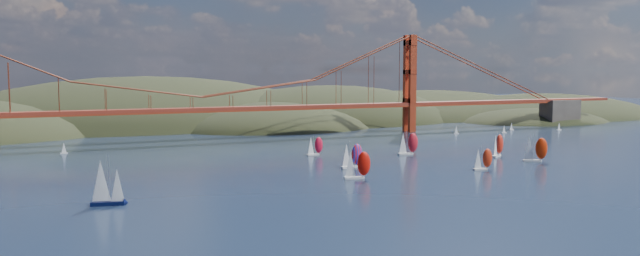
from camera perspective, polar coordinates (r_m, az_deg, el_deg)
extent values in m
plane|color=black|center=(147.99, 5.68, -8.54)|extent=(1200.00, 1200.00, 0.00)
ellipsoid|color=black|center=(432.35, -15.61, -1.78)|extent=(300.00, 180.00, 96.00)
ellipsoid|color=black|center=(437.12, 0.73, -1.05)|extent=(220.00, 140.00, 76.00)
ellipsoid|color=black|center=(390.14, -4.11, -1.11)|extent=(140.00, 110.00, 48.00)
ellipsoid|color=black|center=(497.71, 9.22, -0.01)|extent=(260.00, 160.00, 60.00)
ellipsoid|color=black|center=(518.97, 19.55, 0.12)|extent=(220.00, 150.00, 52.00)
ellipsoid|color=black|center=(458.87, 18.91, 0.02)|extent=(120.00, 90.00, 28.00)
cube|color=maroon|center=(313.60, -10.75, 1.70)|extent=(440.00, 7.00, 1.60)
cube|color=maroon|center=(313.68, -10.75, 1.49)|extent=(440.00, 7.00, 0.80)
cube|color=maroon|center=(359.88, 8.20, 4.04)|extent=(4.00, 8.50, 55.00)
cube|color=#4C443D|center=(432.20, 21.08, 1.36)|extent=(24.00, 12.00, 16.00)
cube|color=maroon|center=(440.33, 22.22, 2.43)|extent=(52.00, 7.00, 1.60)
cube|color=black|center=(173.95, -18.84, -6.53)|extent=(8.81, 4.23, 1.02)
cylinder|color=#99999E|center=(172.67, -18.76, -4.37)|extent=(0.13, 0.13, 12.27)
cone|color=white|center=(173.06, -19.40, -4.58)|extent=(5.71, 5.71, 10.80)
cone|color=white|center=(172.71, -18.05, -4.97)|extent=(4.08, 4.08, 8.59)
cube|color=white|center=(203.80, 3.09, -4.57)|extent=(6.46, 3.00, 0.75)
cylinder|color=#99999E|center=(203.07, 3.19, -3.16)|extent=(0.09, 0.09, 9.35)
cone|color=white|center=(202.77, 2.79, -3.31)|extent=(4.14, 4.14, 8.23)
ellipsoid|color=red|center=(203.96, 4.03, -3.26)|extent=(4.84, 3.59, 7.85)
cube|color=silver|center=(228.64, 14.43, -3.66)|extent=(5.36, 1.96, 0.63)
cylinder|color=#99999E|center=(228.17, 14.51, -2.60)|extent=(0.08, 0.08, 7.87)
cone|color=white|center=(227.58, 14.26, -2.72)|extent=(3.20, 3.20, 6.92)
ellipsoid|color=red|center=(229.65, 15.06, -2.66)|extent=(3.87, 2.65, 6.61)
cube|color=silver|center=(254.55, 18.78, -2.85)|extent=(6.71, 4.44, 0.79)
cylinder|color=#99999E|center=(253.97, 18.89, -1.67)|extent=(0.10, 0.10, 9.82)
cone|color=white|center=(253.58, 18.56, -1.78)|extent=(4.88, 4.88, 8.64)
ellipsoid|color=red|center=(255.05, 19.59, -1.77)|extent=(5.37, 4.55, 8.25)
cube|color=silver|center=(262.60, 7.81, -2.37)|extent=(6.46, 2.24, 0.76)
cylinder|color=#99999E|center=(262.11, 7.88, -1.25)|extent=(0.10, 0.10, 9.52)
cone|color=white|center=(261.49, 7.60, -1.37)|extent=(3.81, 3.81, 8.38)
ellipsoid|color=red|center=(263.64, 8.49, -1.33)|extent=(4.64, 3.11, 8.00)
cube|color=white|center=(264.35, 15.82, -2.48)|extent=(6.30, 4.68, 0.75)
cylinder|color=#99999E|center=(264.01, 15.87, -1.38)|extent=(0.09, 0.09, 9.40)
cone|color=white|center=(262.72, 15.76, -1.51)|extent=(4.80, 4.80, 8.27)
ellipsoid|color=red|center=(267.00, 16.10, -1.41)|extent=(5.18, 4.59, 7.90)
cube|color=silver|center=(258.84, -0.66, -2.45)|extent=(5.41, 2.19, 0.63)
cylinder|color=#99999E|center=(258.43, -0.61, -1.51)|extent=(0.08, 0.08, 7.89)
cone|color=white|center=(257.85, -0.84, -1.61)|extent=(3.33, 3.33, 6.94)
ellipsoid|color=red|center=(259.84, -0.11, -1.56)|extent=(3.97, 2.80, 6.63)
cube|color=white|center=(225.86, 2.67, -3.59)|extent=(6.19, 2.18, 0.73)
cylinder|color=#99999E|center=(225.30, 2.75, -2.35)|extent=(0.09, 0.09, 9.12)
cone|color=white|center=(224.65, 2.44, -2.49)|extent=(3.67, 3.67, 8.02)
ellipsoid|color=red|center=(226.94, 3.40, -2.41)|extent=(4.46, 3.01, 7.66)
cube|color=silver|center=(284.76, -22.36, -2.15)|extent=(3.00, 1.00, 0.50)
cone|color=white|center=(284.48, -22.37, -1.68)|extent=(2.00, 2.00, 4.20)
cube|color=silver|center=(353.19, 12.34, -0.49)|extent=(3.00, 1.00, 0.50)
cone|color=white|center=(352.96, 12.35, -0.11)|extent=(2.00, 2.00, 4.20)
cube|color=silver|center=(363.34, 16.47, -0.42)|extent=(3.00, 1.00, 0.50)
cone|color=white|center=(363.12, 16.48, -0.05)|extent=(2.00, 2.00, 4.20)
cube|color=silver|center=(381.41, 17.09, -0.18)|extent=(3.00, 1.00, 0.50)
cone|color=white|center=(381.20, 17.10, 0.18)|extent=(2.00, 2.00, 4.20)
cube|color=silver|center=(391.01, 21.01, -0.17)|extent=(3.00, 1.00, 0.50)
cone|color=white|center=(390.80, 21.02, 0.18)|extent=(2.00, 2.00, 4.20)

